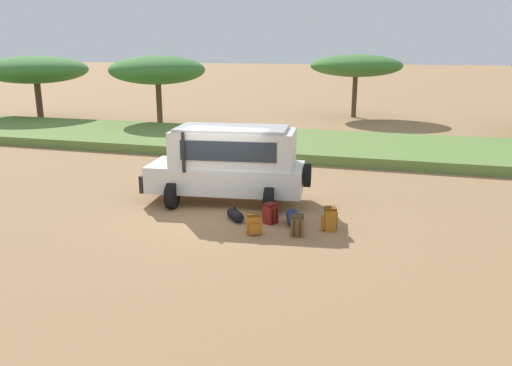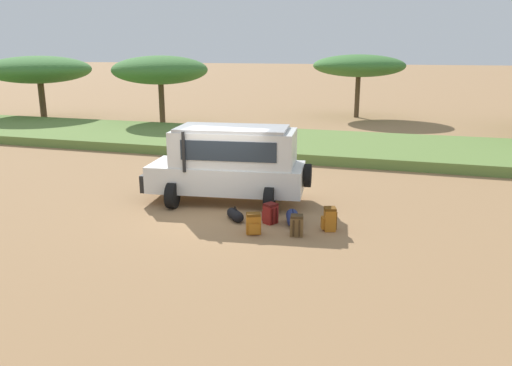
{
  "view_description": "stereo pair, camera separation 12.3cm",
  "coord_description": "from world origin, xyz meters",
  "views": [
    {
      "loc": [
        5.18,
        -13.34,
        4.78
      ],
      "look_at": [
        1.15,
        0.16,
        1.0
      ],
      "focal_mm": 35.0,
      "sensor_mm": 36.0,
      "label": 1
    },
    {
      "loc": [
        5.3,
        -13.3,
        4.78
      ],
      "look_at": [
        1.15,
        0.16,
        1.0
      ],
      "focal_mm": 35.0,
      "sensor_mm": 36.0,
      "label": 2
    }
  ],
  "objects": [
    {
      "name": "backpack_near_rear_wheel",
      "position": [
        1.73,
        -0.36,
        0.28
      ],
      "size": [
        0.47,
        0.45,
        0.59
      ],
      "color": "maroon",
      "rests_on": "ground_plane"
    },
    {
      "name": "safari_vehicle",
      "position": [
        -0.07,
        1.28,
        1.29
      ],
      "size": [
        5.46,
        3.15,
        2.44
      ],
      "color": "silver",
      "rests_on": "ground_plane"
    },
    {
      "name": "ground_plane",
      "position": [
        0.0,
        0.0,
        0.0
      ],
      "size": [
        320.0,
        320.0,
        0.0
      ],
      "primitive_type": "plane",
      "color": "#9E754C"
    },
    {
      "name": "grass_bank",
      "position": [
        0.0,
        10.74,
        0.22
      ],
      "size": [
        120.0,
        7.0,
        0.44
      ],
      "color": "olive",
      "rests_on": "ground_plane"
    },
    {
      "name": "backpack_cluster_center",
      "position": [
        2.67,
        -1.12,
        0.28
      ],
      "size": [
        0.38,
        0.4,
        0.58
      ],
      "color": "brown",
      "rests_on": "ground_plane"
    },
    {
      "name": "acacia_tree_far_left",
      "position": [
        -19.39,
        15.93,
        3.43
      ],
      "size": [
        6.8,
        7.39,
        4.37
      ],
      "color": "brown",
      "rests_on": "ground_plane"
    },
    {
      "name": "backpack_outermost",
      "position": [
        1.53,
        -1.32,
        0.28
      ],
      "size": [
        0.45,
        0.43,
        0.58
      ],
      "color": "#B26619",
      "rests_on": "ground_plane"
    },
    {
      "name": "backpack_beside_front_wheel",
      "position": [
        3.43,
        -0.46,
        0.32
      ],
      "size": [
        0.46,
        0.4,
        0.65
      ],
      "color": "#B26619",
      "rests_on": "ground_plane"
    },
    {
      "name": "acacia_tree_left_mid",
      "position": [
        -9.93,
        15.61,
        3.52
      ],
      "size": [
        5.93,
        6.23,
        4.42
      ],
      "color": "brown",
      "rests_on": "ground_plane"
    },
    {
      "name": "duffel_bag_low_black_case",
      "position": [
        0.7,
        -0.41,
        0.16
      ],
      "size": [
        0.63,
        0.66,
        0.41
      ],
      "color": "black",
      "rests_on": "ground_plane"
    },
    {
      "name": "duffel_bag_soft_canvas",
      "position": [
        2.36,
        -0.24,
        0.18
      ],
      "size": [
        0.52,
        0.91,
        0.45
      ],
      "color": "navy",
      "rests_on": "ground_plane"
    },
    {
      "name": "acacia_tree_centre_back",
      "position": [
        1.58,
        23.59,
        3.65
      ],
      "size": [
        6.51,
        5.85,
        4.45
      ],
      "color": "brown",
      "rests_on": "ground_plane"
    }
  ]
}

